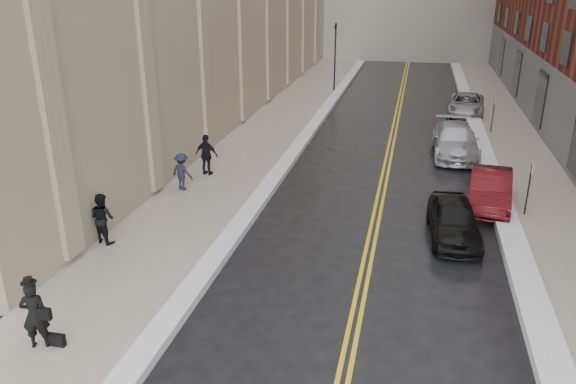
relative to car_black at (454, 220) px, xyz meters
The scene contains 18 objects.
ground 7.69m from the car_black, 132.78° to the right, with size 160.00×160.00×0.00m, color black.
sidewalk_left 14.22m from the car_black, 133.06° to the left, with size 4.00×64.00×0.15m, color gray.
sidewalk_right 11.07m from the car_black, 69.89° to the left, with size 3.00×64.00×0.15m, color gray.
lane_stripe_a 10.78m from the car_black, 105.20° to the left, with size 0.12×64.00×0.01m, color gold.
lane_stripe_b 10.72m from the car_black, 103.96° to the left, with size 0.12×64.00×0.01m, color gold.
snow_ridge_left 12.76m from the car_black, 125.48° to the left, with size 0.70×60.80×0.26m, color white.
snow_ridge_right 10.58m from the car_black, 79.36° to the left, with size 0.85×60.80×0.30m, color white.
traffic_signal 25.71m from the car_black, 107.74° to the left, with size 0.18×0.15×5.20m.
parking_sign_near 3.66m from the car_black, 41.40° to the left, with size 0.06×0.35×2.23m.
parking_sign_far 14.65m from the car_black, 79.37° to the left, with size 0.06×0.35×2.23m.
car_black is the anchor object (origin of this frame).
car_maroon 3.60m from the car_black, 65.41° to the left, with size 1.52×4.35×1.43m, color #490D10.
car_silver_near 9.97m from the car_black, 87.18° to the left, with size 2.14×5.27×1.53m, color #ACAFB4.
car_silver_far 19.33m from the car_black, 85.25° to the left, with size 2.20×4.78×1.33m, color #95969C.
pedestrian_main 13.25m from the car_black, 138.88° to the right, with size 0.64×0.42×1.75m, color black.
pedestrian_a 11.85m from the car_black, 164.26° to the right, with size 0.84×0.65×1.72m, color black.
pedestrian_b 10.95m from the car_black, 169.72° to the left, with size 1.01×0.58×1.57m, color black.
pedestrian_c 11.18m from the car_black, 159.23° to the left, with size 1.08×0.45×1.84m, color black.
Camera 1 is at (3.58, -12.75, 8.53)m, focal length 35.00 mm.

